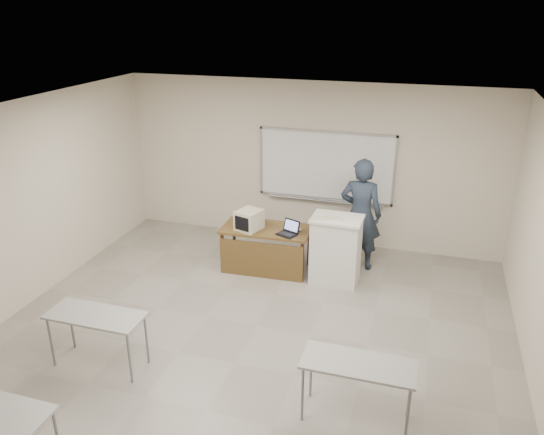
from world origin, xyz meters
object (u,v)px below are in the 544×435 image
(mouse, at_px, (299,230))
(keyboard, at_px, (326,219))
(podium, at_px, (336,250))
(crt_monitor, at_px, (250,220))
(instructor_desk, at_px, (264,242))
(presenter, at_px, (361,214))
(whiteboard, at_px, (326,167))
(laptop, at_px, (287,231))

(mouse, relative_size, keyboard, 0.21)
(podium, xyz_separation_m, crt_monitor, (-1.45, -0.02, 0.35))
(instructor_desk, bearing_deg, podium, -1.87)
(podium, height_order, crt_monitor, podium)
(instructor_desk, distance_m, presenter, 1.67)
(whiteboard, height_order, crt_monitor, whiteboard)
(laptop, distance_m, keyboard, 0.73)
(mouse, bearing_deg, laptop, -120.16)
(laptop, distance_m, presenter, 1.28)
(whiteboard, bearing_deg, mouse, -96.49)
(mouse, relative_size, presenter, 0.05)
(whiteboard, xyz_separation_m, podium, (0.50, -1.47, -0.92))
(whiteboard, relative_size, podium, 2.22)
(podium, relative_size, keyboard, 2.40)
(podium, distance_m, laptop, 0.84)
(crt_monitor, height_order, presenter, presenter)
(instructor_desk, relative_size, podium, 1.32)
(whiteboard, relative_size, crt_monitor, 6.05)
(podium, relative_size, laptop, 3.71)
(laptop, bearing_deg, podium, 24.50)
(podium, bearing_deg, crt_monitor, -177.74)
(crt_monitor, xyz_separation_m, laptop, (0.65, -0.00, -0.11))
(crt_monitor, bearing_deg, presenter, 38.61)
(mouse, bearing_deg, podium, -2.85)
(podium, relative_size, presenter, 0.58)
(whiteboard, bearing_deg, presenter, -46.76)
(laptop, xyz_separation_m, mouse, (0.15, 0.18, -0.04))
(laptop, relative_size, presenter, 0.16)
(crt_monitor, relative_size, presenter, 0.21)
(podium, bearing_deg, instructor_desk, -178.14)
(podium, distance_m, keyboard, 0.60)
(whiteboard, relative_size, instructor_desk, 1.68)
(podium, xyz_separation_m, keyboard, (-0.15, -0.12, 0.57))
(mouse, bearing_deg, crt_monitor, -157.54)
(whiteboard, distance_m, presenter, 1.25)
(instructor_desk, distance_m, mouse, 0.61)
(crt_monitor, distance_m, presenter, 1.85)
(whiteboard, height_order, podium, whiteboard)
(whiteboard, distance_m, laptop, 1.67)
(instructor_desk, height_order, laptop, laptop)
(podium, xyz_separation_m, laptop, (-0.80, -0.03, 0.24))
(podium, height_order, mouse, podium)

